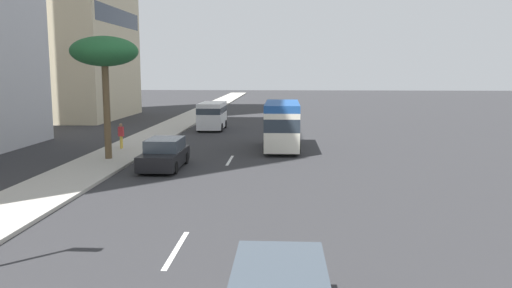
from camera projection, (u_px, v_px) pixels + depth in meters
name	position (u px, v px, depth m)	size (l,w,h in m)	color
ground_plane	(238.00, 146.00, 35.11)	(198.00, 198.00, 0.00)	#2D2D30
sidewalk_right	(137.00, 144.00, 35.47)	(162.00, 3.41, 0.15)	#B2ADA3
lane_stripe_mid	(176.00, 249.00, 14.90)	(3.20, 0.16, 0.01)	silver
lane_stripe_far	(230.00, 160.00, 29.60)	(3.20, 0.16, 0.01)	silver
van_lead	(212.00, 114.00, 44.63)	(4.85, 2.16, 2.38)	white
minibus_second	(282.00, 124.00, 33.59)	(6.86, 2.31, 3.09)	silver
car_fourth	(165.00, 154.00, 27.17)	(4.63, 1.95, 1.58)	black
pedestrian_mid_block	(121.00, 135.00, 33.12)	(0.30, 0.35, 1.62)	gold
palm_tree	(104.00, 53.00, 28.61)	(3.74, 3.74, 6.91)	brown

